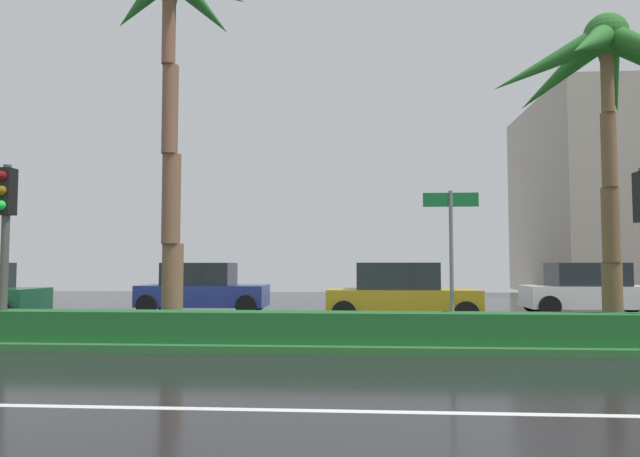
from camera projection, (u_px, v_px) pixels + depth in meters
ground_plane at (400, 338)px, 13.52m from camera, size 90.00×42.00×0.10m
near_lane_divider_stripe at (444, 413)px, 6.55m from camera, size 81.00×0.14×0.01m
median_strip at (404, 338)px, 12.53m from camera, size 85.50×4.00×0.15m
median_hedge at (409, 328)px, 11.16m from camera, size 76.50×0.70×0.60m
palm_tree_mid_left at (169, 27)px, 12.83m from camera, size 3.49×3.53×8.47m
palm_tree_centre_left at (605, 77)px, 12.21m from camera, size 4.80×4.51×6.82m
traffic_signal_median_left at (5, 219)px, 11.78m from camera, size 0.28×0.43×3.56m
street_name_sign at (451, 244)px, 11.54m from camera, size 1.10×0.08×3.00m
car_in_traffic_second at (202, 289)px, 19.79m from camera, size 4.30×2.02×1.72m
car_in_traffic_third at (400, 294)px, 16.61m from camera, size 4.30×2.02×1.72m
car_in_traffic_fourth at (590, 290)px, 19.08m from camera, size 4.30×2.02×1.72m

